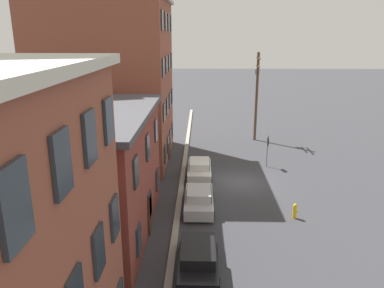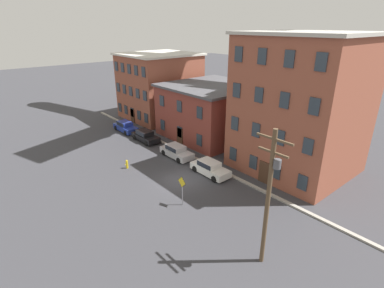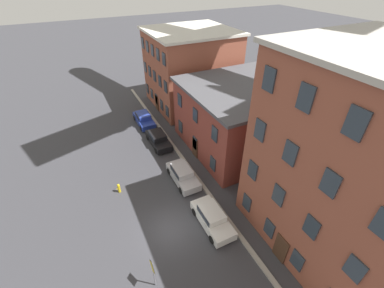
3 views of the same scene
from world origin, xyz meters
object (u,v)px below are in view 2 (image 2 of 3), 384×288
object	(u,v)px
car_blue	(125,126)
caution_sign	(182,186)
utility_pole	(269,193)
car_silver	(176,151)
car_white	(210,167)
fire_hydrant	(127,164)
car_black	(145,136)

from	to	relation	value
car_blue	caution_sign	size ratio (longest dim) A/B	1.60
utility_pole	caution_sign	bearing A→B (deg)	179.20
car_silver	caution_sign	bearing A→B (deg)	-34.72
car_silver	utility_pole	distance (m)	18.36
car_blue	car_white	distance (m)	17.62
car_blue	car_silver	distance (m)	11.96
car_white	fire_hydrant	distance (m)	8.96
car_blue	car_black	size ratio (longest dim) A/B	1.00
car_black	car_white	distance (m)	12.40
car_silver	car_blue	bearing A→B (deg)	-179.49
caution_sign	utility_pole	bearing A→B (deg)	-0.80
car_blue	car_silver	xyz separation A→B (m)	(11.96, 0.11, 0.00)
car_silver	fire_hydrant	bearing A→B (deg)	-100.53
car_black	fire_hydrant	world-z (taller)	car_black
utility_pole	fire_hydrant	bearing A→B (deg)	-179.93
car_silver	utility_pole	size ratio (longest dim) A/B	0.48
car_silver	fire_hydrant	size ratio (longest dim) A/B	4.58
car_white	caution_sign	size ratio (longest dim) A/B	1.60
car_blue	utility_pole	size ratio (longest dim) A/B	0.48
car_blue	caution_sign	bearing A→B (deg)	-15.57
car_black	car_white	world-z (taller)	same
car_blue	utility_pole	bearing A→B (deg)	-11.31
car_silver	car_white	distance (m)	5.66
car_white	caution_sign	world-z (taller)	caution_sign
caution_sign	fire_hydrant	bearing A→B (deg)	-179.14
car_blue	fire_hydrant	distance (m)	12.31
car_black	fire_hydrant	xyz separation A→B (m)	(5.64, -5.88, -0.27)
car_black	utility_pole	bearing A→B (deg)	-13.95
car_black	fire_hydrant	bearing A→B (deg)	-46.16
fire_hydrant	car_white	bearing A→B (deg)	41.06
car_blue	car_white	world-z (taller)	same
utility_pole	car_black	bearing A→B (deg)	166.05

